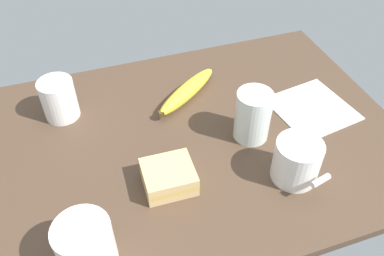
% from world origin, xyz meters
% --- Properties ---
extents(tabletop, '(0.90, 0.64, 0.02)m').
position_xyz_m(tabletop, '(0.00, 0.00, 0.01)').
color(tabletop, '#4C3828').
rests_on(tabletop, ground).
extents(coffee_mug_black, '(0.08, 0.10, 0.09)m').
position_xyz_m(coffee_mug_black, '(0.25, -0.17, 0.07)').
color(coffee_mug_black, white).
rests_on(coffee_mug_black, tabletop).
extents(coffee_mug_milky, '(0.09, 0.11, 0.09)m').
position_xyz_m(coffee_mug_milky, '(-0.15, 0.16, 0.07)').
color(coffee_mug_milky, white).
rests_on(coffee_mug_milky, tabletop).
extents(coffee_mug_spare, '(0.09, 0.12, 0.09)m').
position_xyz_m(coffee_mug_spare, '(0.25, 0.21, 0.07)').
color(coffee_mug_spare, white).
rests_on(coffee_mug_spare, tabletop).
extents(sandwich_main, '(0.10, 0.09, 0.04)m').
position_xyz_m(sandwich_main, '(0.08, 0.10, 0.04)').
color(sandwich_main, '#DBB77A').
rests_on(sandwich_main, tabletop).
extents(glass_of_milk, '(0.08, 0.08, 0.11)m').
position_xyz_m(glass_of_milk, '(-0.12, 0.03, 0.07)').
color(glass_of_milk, silver).
rests_on(glass_of_milk, tabletop).
extents(banana, '(0.19, 0.15, 0.04)m').
position_xyz_m(banana, '(-0.03, -0.13, 0.04)').
color(banana, yellow).
rests_on(banana, tabletop).
extents(paper_napkin, '(0.19, 0.19, 0.00)m').
position_xyz_m(paper_napkin, '(-0.29, -0.00, 0.02)').
color(paper_napkin, white).
rests_on(paper_napkin, tabletop).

